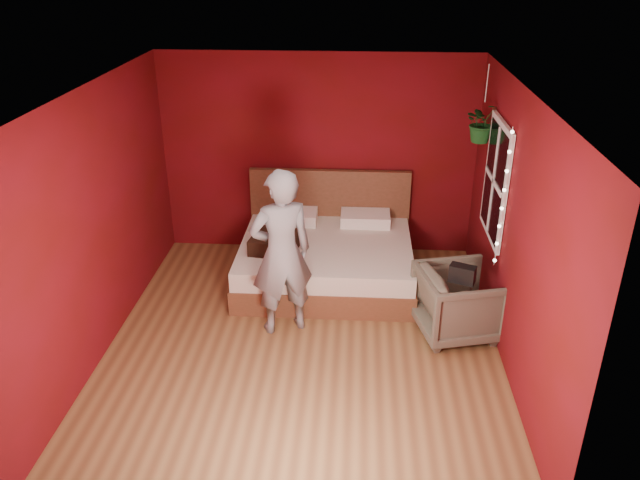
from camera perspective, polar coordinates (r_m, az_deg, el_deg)
The scene contains 10 objects.
floor at distance 6.60m, azimuth -1.49°, elevation -9.27°, with size 4.50×4.50×0.00m, color brown.
room_walls at distance 5.80m, azimuth -1.68°, elevation 4.46°, with size 4.04×4.54×2.62m.
window at distance 6.84m, azimuth 15.75°, elevation 5.23°, with size 0.05×0.97×1.27m.
fairy_lights at distance 6.36m, azimuth 16.39°, elevation 3.59°, with size 0.04×0.04×1.45m.
bed at distance 7.65m, azimuth 0.61°, elevation -1.42°, with size 2.07×1.76×1.14m.
person at distance 6.37m, azimuth -3.55°, elevation -1.20°, with size 0.66×0.43×1.81m, color gray.
armchair at distance 6.70m, azimuth 12.52°, elevation -5.60°, with size 0.79×0.81×0.74m, color #635E4E.
handbag at distance 6.28m, azimuth 12.89°, elevation -3.05°, with size 0.25×0.12×0.18m, color black.
throw_pillow at distance 7.28m, azimuth -4.14°, elevation -0.21°, with size 0.51×0.51×0.18m, color black.
hanging_plant at distance 7.25m, azimuth 14.64°, elevation 10.37°, with size 0.50×0.47×0.86m.
Camera 1 is at (0.51, -5.39, 3.77)m, focal length 35.00 mm.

